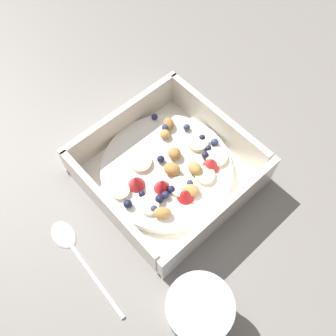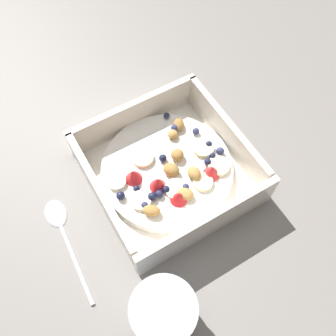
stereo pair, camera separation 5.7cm
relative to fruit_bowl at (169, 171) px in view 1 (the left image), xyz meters
name	(u,v)px [view 1 (the left image)]	position (x,y,z in m)	size (l,w,h in m)	color
ground_plane	(173,170)	(-0.01, 0.00, -0.02)	(2.40, 2.40, 0.00)	gray
fruit_bowl	(169,171)	(0.00, 0.00, 0.00)	(0.23, 0.23, 0.07)	white
spoon	(73,248)	(0.18, -0.01, -0.02)	(0.03, 0.17, 0.01)	silver
yogurt_cup	(198,310)	(0.11, 0.18, 0.01)	(0.08, 0.08, 0.07)	white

